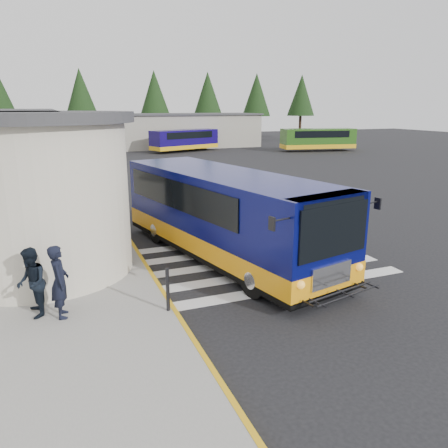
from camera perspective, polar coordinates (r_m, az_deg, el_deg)
name	(u,v)px	position (r m, az deg, el deg)	size (l,w,h in m)	color
ground	(256,252)	(15.80, 4.26, -3.73)	(140.00, 140.00, 0.00)	black
curb_strip	(125,233)	(18.31, -12.84, -1.16)	(0.12, 34.00, 0.16)	gold
crosswalk	(253,261)	(14.92, 3.87, -4.86)	(8.00, 5.35, 0.01)	silver
depot_building	(155,131)	(56.92, -9.04, 11.94)	(26.40, 8.40, 4.20)	gray
tree_line	(142,94)	(64.74, -10.61, 16.37)	(58.40, 4.40, 10.00)	black
transit_bus	(225,218)	(14.89, 0.11, 0.82)	(5.30, 10.81, 2.96)	#060A4C
pedestrian_a	(60,281)	(11.21, -20.69, -7.04)	(0.66, 0.43, 1.81)	black
pedestrian_b	(32,283)	(11.50, -23.83, -7.05)	(0.84, 0.65, 1.72)	black
bollard	(168,289)	(11.01, -7.37, -8.47)	(0.09, 0.09, 1.13)	black
far_bus_a	(184,139)	(51.58, -5.18, 10.95)	(8.55, 4.94, 2.13)	#10064C
far_bus_b	(318,139)	(53.12, 12.18, 10.86)	(8.88, 3.83, 2.22)	#255115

